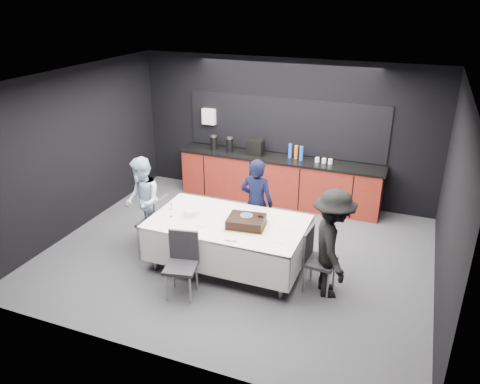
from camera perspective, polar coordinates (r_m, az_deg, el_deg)
name	(u,v)px	position (r m, az deg, el deg)	size (l,w,h in m)	color
ground	(238,253)	(7.70, -0.27, -7.46)	(6.00, 6.00, 0.00)	#46464B
room_shell	(238,144)	(6.93, -0.30, 5.83)	(6.04, 5.04, 2.82)	white
kitchenette	(278,176)	(9.35, 4.66, 1.98)	(4.10, 0.64, 2.05)	maroon
party_table	(228,229)	(7.06, -1.49, -4.55)	(2.32, 1.32, 0.78)	#99999E
cake_assembly	(246,222)	(6.83, 0.78, -3.62)	(0.63, 0.53, 0.18)	gold
plate_stack	(192,212)	(7.19, -5.92, -2.46)	(0.24, 0.24, 0.10)	white
loose_plate_near	(202,224)	(6.92, -4.68, -3.94)	(0.19, 0.19, 0.01)	white
loose_plate_right_a	(285,227)	(6.84, 5.51, -4.33)	(0.20, 0.20, 0.01)	white
loose_plate_right_b	(277,241)	(6.49, 4.59, -5.92)	(0.18, 0.18, 0.01)	white
loose_plate_far	(240,210)	(7.33, -0.05, -2.19)	(0.20, 0.20, 0.01)	white
fork_pile	(231,239)	(6.49, -1.07, -5.75)	(0.17, 0.11, 0.03)	white
champagne_flute	(170,207)	(7.13, -8.47, -1.85)	(0.06, 0.06, 0.22)	white
chair_left	(156,219)	(7.71, -10.16, -3.31)	(0.42, 0.42, 0.92)	#28282C
chair_right	(315,255)	(6.69, 9.16, -7.63)	(0.45, 0.45, 0.92)	#28282C
chair_near	(182,259)	(6.57, -7.05, -8.13)	(0.49, 0.49, 0.92)	#28282C
person_center	(257,203)	(7.61, 2.04, -1.38)	(0.55, 0.36, 1.52)	black
person_left	(142,202)	(7.86, -11.80, -1.15)	(0.73, 0.57, 1.50)	silver
person_right	(332,244)	(6.50, 11.18, -6.23)	(1.02, 0.58, 1.57)	black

